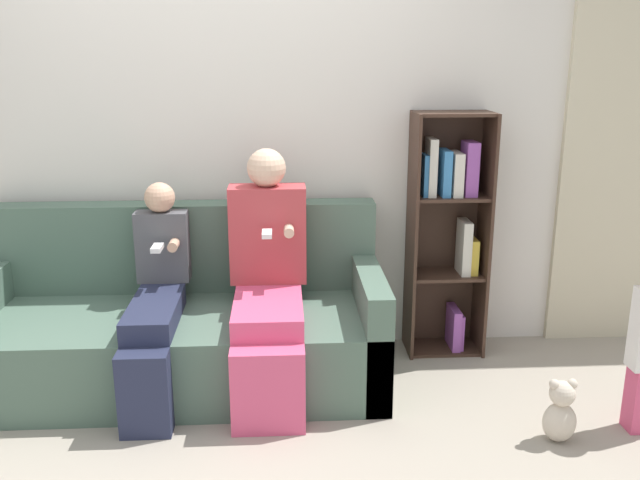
{
  "coord_description": "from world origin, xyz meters",
  "views": [
    {
      "loc": [
        0.34,
        -2.83,
        1.71
      ],
      "look_at": [
        0.54,
        0.59,
        0.76
      ],
      "focal_mm": 38.0,
      "sensor_mm": 36.0,
      "label": 1
    }
  ],
  "objects": [
    {
      "name": "couch",
      "position": [
        -0.2,
        0.56,
        0.29
      ],
      "size": [
        2.13,
        0.89,
        0.9
      ],
      "color": "#4C6656",
      "rests_on": "ground_plane"
    },
    {
      "name": "adult_seated",
      "position": [
        0.27,
        0.45,
        0.62
      ],
      "size": [
        0.4,
        0.82,
        1.23
      ],
      "color": "#DB4C75",
      "rests_on": "ground_plane"
    },
    {
      "name": "bookshelf",
      "position": [
        1.3,
        0.86,
        0.73
      ],
      "size": [
        0.44,
        0.28,
        1.4
      ],
      "color": "#3D281E",
      "rests_on": "ground_plane"
    },
    {
      "name": "child_seated",
      "position": [
        -0.3,
        0.39,
        0.52
      ],
      "size": [
        0.28,
        0.83,
        1.05
      ],
      "color": "#232842",
      "rests_on": "ground_plane"
    },
    {
      "name": "teddy_bear",
      "position": [
        1.58,
        -0.17,
        0.14
      ],
      "size": [
        0.15,
        0.13,
        0.31
      ],
      "color": "beige",
      "rests_on": "ground_plane"
    },
    {
      "name": "back_wall",
      "position": [
        0.0,
        1.02,
        1.27
      ],
      "size": [
        10.0,
        0.06,
        2.55
      ],
      "color": "silver",
      "rests_on": "ground_plane"
    },
    {
      "name": "curtain_panel",
      "position": [
        2.29,
        0.97,
        1.11
      ],
      "size": [
        0.66,
        0.04,
        2.22
      ],
      "color": "beige",
      "rests_on": "ground_plane"
    },
    {
      "name": "ground_plane",
      "position": [
        0.0,
        0.0,
        0.0
      ],
      "size": [
        14.0,
        14.0,
        0.0
      ],
      "primitive_type": "plane",
      "color": "#9E9384"
    }
  ]
}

